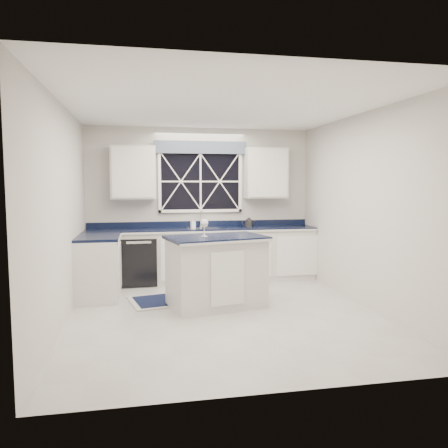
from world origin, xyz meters
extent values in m
plane|color=#ACACA7|center=(0.00, 0.00, 0.00)|extent=(4.50, 4.50, 0.00)
cube|color=beige|center=(0.00, 2.25, 1.35)|extent=(4.00, 0.10, 2.70)
cube|color=silver|center=(0.00, 1.95, 0.45)|extent=(3.98, 0.60, 0.90)
cube|color=silver|center=(-1.70, 1.15, 0.45)|extent=(0.60, 1.00, 0.90)
cube|color=black|center=(0.00, 1.95, 0.92)|extent=(3.98, 0.64, 0.04)
cube|color=black|center=(-1.10, 1.95, 0.41)|extent=(0.60, 0.58, 0.82)
cube|color=black|center=(0.00, 2.22, 1.75)|extent=(1.40, 0.02, 1.00)
cube|color=slate|center=(0.00, 2.16, 2.35)|extent=(1.65, 0.04, 0.22)
cube|color=silver|center=(-1.18, 2.08, 1.90)|extent=(0.75, 0.34, 0.90)
cube|color=silver|center=(1.18, 2.08, 1.90)|extent=(0.75, 0.34, 0.90)
cylinder|color=silver|center=(0.00, 2.17, 0.96)|extent=(0.05, 0.05, 0.04)
cylinder|color=silver|center=(0.00, 2.17, 1.10)|extent=(0.02, 0.02, 0.28)
cylinder|color=silver|center=(0.00, 2.08, 1.23)|extent=(0.02, 0.18, 0.02)
cube|color=silver|center=(-0.04, 0.35, 0.47)|extent=(1.40, 1.00, 0.95)
cube|color=black|center=(-0.04, 0.35, 0.97)|extent=(1.47, 1.08, 0.04)
cube|color=#AAAAA5|center=(-0.57, 0.80, 0.01)|extent=(1.45, 1.06, 0.01)
cube|color=black|center=(-0.57, 0.80, 0.02)|extent=(1.28, 0.89, 0.01)
cylinder|color=#29292B|center=(0.84, 2.01, 1.00)|extent=(0.19, 0.19, 0.12)
cone|color=#29292B|center=(0.84, 2.01, 1.09)|extent=(0.16, 0.16, 0.05)
torus|color=#29292B|center=(0.77, 2.03, 1.01)|extent=(0.10, 0.05, 0.10)
cylinder|color=#29292B|center=(0.92, 1.98, 1.02)|extent=(0.06, 0.03, 0.08)
cylinder|color=white|center=(-0.21, 0.36, 0.99)|extent=(0.09, 0.09, 0.01)
cylinder|color=white|center=(-0.21, 0.36, 1.07)|extent=(0.01, 0.01, 0.14)
ellipsoid|color=white|center=(-0.21, 0.36, 1.18)|extent=(0.11, 0.11, 0.14)
cylinder|color=#E2DA77|center=(-0.21, 0.36, 1.15)|extent=(0.09, 0.09, 0.06)
imported|color=silver|center=(-0.15, 2.13, 1.02)|extent=(0.09, 0.09, 0.16)
camera|label=1|loc=(-1.07, -5.56, 1.73)|focal=35.00mm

